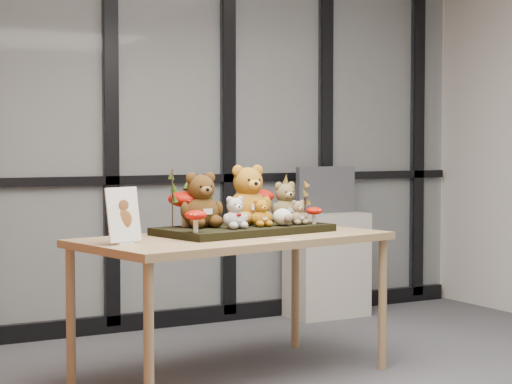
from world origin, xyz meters
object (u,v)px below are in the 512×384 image
bear_tan_back (285,199)px  mushroom_back_right (258,204)px  bear_pooh_yellow (248,191)px  cabinet (327,265)px  diorama_tray (244,230)px  bear_beige_small (298,211)px  bear_brown_medium (201,197)px  bear_small_yellow (261,211)px  bear_white_bow (235,211)px  mushroom_front_left (196,220)px  mushroom_back_left (185,207)px  mushroom_front_right (314,215)px  sign_holder (123,218)px  plush_cream_hedgehog (283,216)px  display_table (233,247)px  monitor (326,190)px

bear_tan_back → mushroom_back_right: 0.17m
bear_pooh_yellow → mushroom_back_right: 0.19m
bear_tan_back → cabinet: 1.57m
diorama_tray → bear_beige_small: 0.33m
bear_brown_medium → bear_small_yellow: 0.35m
bear_white_bow → mushroom_front_left: size_ratio=1.50×
mushroom_back_left → cabinet: 2.08m
bear_tan_back → mushroom_front_right: size_ratio=2.40×
sign_holder → bear_pooh_yellow: bearing=0.1°
plush_cream_hedgehog → mushroom_back_left: 0.55m
mushroom_back_right → bear_pooh_yellow: bearing=-139.9°
display_table → cabinet: (1.48, 1.31, -0.34)m
bear_beige_small → cabinet: bear_beige_small is taller
plush_cream_hedgehog → mushroom_back_left: (-0.50, 0.22, 0.06)m
bear_small_yellow → mushroom_back_left: 0.42m
display_table → mushroom_front_right: size_ratio=16.92×
bear_beige_small → monitor: (1.06, 1.32, 0.04)m
mushroom_front_left → display_table: bearing=25.0°
bear_beige_small → mushroom_front_left: bearing=-179.1°
bear_white_bow → bear_small_yellow: bearing=2.3°
diorama_tray → plush_cream_hedgehog: plush_cream_hedgehog is taller
mushroom_front_right → mushroom_back_left: bearing=164.3°
sign_holder → cabinet: bearing=14.7°
mushroom_back_left → mushroom_back_right: mushroom_back_left is taller
bear_pooh_yellow → mushroom_front_right: (0.33, -0.19, -0.13)m
bear_pooh_yellow → bear_small_yellow: bearing=-105.6°
cabinet → monitor: monitor is taller
display_table → diorama_tray: diorama_tray is taller
mushroom_front_left → cabinet: mushroom_front_left is taller
bear_tan_back → mushroom_back_right: size_ratio=1.21×
bear_pooh_yellow → mushroom_back_left: bear_pooh_yellow is taller
display_table → mushroom_back_right: bearing=32.0°
bear_beige_small → sign_holder: 1.11m
mushroom_front_left → sign_holder: sign_holder is taller
diorama_tray → bear_small_yellow: bearing=-65.0°
bear_tan_back → cabinet: size_ratio=0.33×
mushroom_front_left → mushroom_front_right: (0.82, 0.14, -0.01)m
bear_brown_medium → mushroom_back_right: bearing=9.4°
diorama_tray → bear_pooh_yellow: (0.08, 0.10, 0.21)m
bear_pooh_yellow → cabinet: (1.29, 1.12, -0.64)m
mushroom_back_left → plush_cream_hedgehog: bearing=-23.8°
bear_tan_back → sign_holder: size_ratio=0.91×
monitor → bear_tan_back: bearing=-133.0°
mushroom_back_right → bear_white_bow: bearing=-134.7°
bear_beige_small → mushroom_front_right: 0.11m
display_table → bear_tan_back: size_ratio=7.05×
bear_brown_medium → mushroom_front_left: bearing=-131.2°
display_table → monitor: (1.48, 1.32, 0.22)m
bear_white_bow → mushroom_front_right: size_ratio=1.80×
bear_tan_back → plush_cream_hedgehog: bearing=-134.0°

